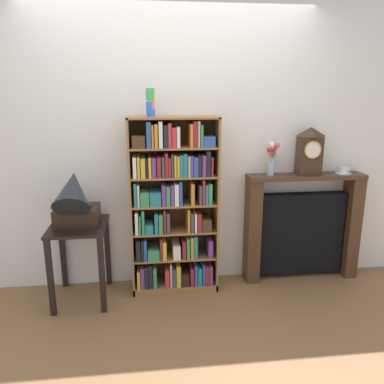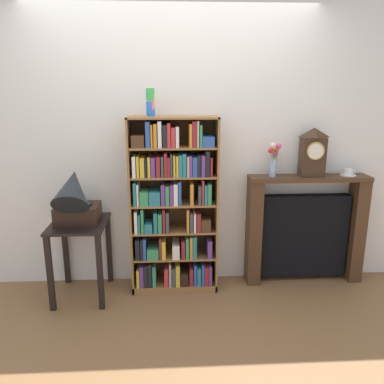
# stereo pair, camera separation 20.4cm
# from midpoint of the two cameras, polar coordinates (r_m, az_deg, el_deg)

# --- Properties ---
(ground_plane) EXTENTS (7.77, 6.40, 0.02)m
(ground_plane) POSITION_cam_midpoint_polar(r_m,az_deg,el_deg) (3.61, -4.04, -15.00)
(ground_plane) COLOR brown
(wall_back) EXTENTS (4.77, 0.08, 2.60)m
(wall_back) POSITION_cam_midpoint_polar(r_m,az_deg,el_deg) (3.53, -1.34, 6.91)
(wall_back) COLOR silver
(wall_back) RESTS_ON ground
(bookshelf) EXTENTS (0.77, 0.32, 1.58)m
(bookshelf) POSITION_cam_midpoint_polar(r_m,az_deg,el_deg) (3.44, -4.53, -2.74)
(bookshelf) COLOR olive
(bookshelf) RESTS_ON ground
(cup_stack) EXTENTS (0.07, 0.07, 0.23)m
(cup_stack) POSITION_cam_midpoint_polar(r_m,az_deg,el_deg) (3.28, -8.01, 13.03)
(cup_stack) COLOR blue
(cup_stack) RESTS_ON bookshelf
(side_table_left) EXTENTS (0.47, 0.55, 0.69)m
(side_table_left) POSITION_cam_midpoint_polar(r_m,az_deg,el_deg) (3.48, -17.98, -7.37)
(side_table_left) COLOR black
(side_table_left) RESTS_ON ground
(gramophone) EXTENTS (0.36, 0.48, 0.56)m
(gramophone) POSITION_cam_midpoint_polar(r_m,az_deg,el_deg) (3.29, -18.78, -1.14)
(gramophone) COLOR black
(gramophone) RESTS_ON side_table_left
(fireplace_mantel) EXTENTS (1.10, 0.22, 1.04)m
(fireplace_mantel) POSITION_cam_midpoint_polar(r_m,az_deg,el_deg) (3.83, 14.48, -5.13)
(fireplace_mantel) COLOR #472D1C
(fireplace_mantel) RESTS_ON ground
(mantel_clock) EXTENTS (0.21, 0.14, 0.43)m
(mantel_clock) POSITION_cam_midpoint_polar(r_m,az_deg,el_deg) (3.64, 15.52, 5.88)
(mantel_clock) COLOR #382316
(mantel_clock) RESTS_ON fireplace_mantel
(flower_vase) EXTENTS (0.11, 0.17, 0.31)m
(flower_vase) POSITION_cam_midpoint_polar(r_m,az_deg,el_deg) (3.54, 10.18, 5.19)
(flower_vase) COLOR #99B2D1
(flower_vase) RESTS_ON fireplace_mantel
(teacup_with_saucer) EXTENTS (0.14, 0.14, 0.06)m
(teacup_with_saucer) POSITION_cam_midpoint_polar(r_m,az_deg,el_deg) (3.82, 20.16, 2.96)
(teacup_with_saucer) COLOR white
(teacup_with_saucer) RESTS_ON fireplace_mantel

